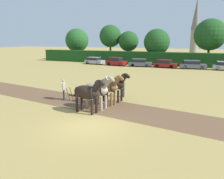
% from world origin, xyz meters
% --- Properties ---
extents(ground_plane, '(240.00, 240.00, 0.00)m').
position_xyz_m(ground_plane, '(0.00, 0.00, 0.00)').
color(ground_plane, '#A88E4C').
extents(plowed_furrow_strip, '(26.54, 7.18, 0.01)m').
position_xyz_m(plowed_furrow_strip, '(-4.94, 4.32, 0.00)').
color(plowed_furrow_strip, brown).
rests_on(plowed_furrow_strip, ground).
extents(hedgerow, '(58.90, 1.81, 2.54)m').
position_xyz_m(hedgerow, '(0.00, 32.89, 1.27)').
color(hedgerow, '#194719').
rests_on(hedgerow, ground).
extents(tree_far_left, '(5.81, 5.81, 7.65)m').
position_xyz_m(tree_far_left, '(-24.27, 37.92, 4.73)').
color(tree_far_left, '#423323').
rests_on(tree_far_left, ground).
extents(tree_left, '(5.00, 5.00, 8.20)m').
position_xyz_m(tree_left, '(-14.47, 36.53, 5.67)').
color(tree_left, '#4C3823').
rests_on(tree_left, ground).
extents(tree_center_left, '(4.42, 4.42, 6.76)m').
position_xyz_m(tree_center_left, '(-10.09, 36.54, 4.53)').
color(tree_center_left, '#4C3823').
rests_on(tree_center_left, ground).
extents(tree_center, '(5.30, 5.30, 7.08)m').
position_xyz_m(tree_center, '(-3.53, 35.21, 4.42)').
color(tree_center, '#4C3823').
rests_on(tree_center, ground).
extents(tree_center_right, '(6.06, 6.06, 8.87)m').
position_xyz_m(tree_center_right, '(6.36, 36.94, 5.82)').
color(tree_center_right, '#423323').
rests_on(tree_center_right, ground).
extents(church_spire, '(2.76, 2.76, 17.93)m').
position_xyz_m(church_spire, '(2.05, 67.30, 9.38)').
color(church_spire, gray).
rests_on(church_spire, ground).
extents(draft_horse_lead_left, '(2.64, 1.22, 2.45)m').
position_xyz_m(draft_horse_lead_left, '(-1.16, 2.06, 1.42)').
color(draft_horse_lead_left, black).
rests_on(draft_horse_lead_left, ground).
extents(draft_horse_lead_right, '(2.66, 1.28, 2.52)m').
position_xyz_m(draft_horse_lead_right, '(-1.00, 3.19, 1.41)').
color(draft_horse_lead_right, '#B2A38E').
rests_on(draft_horse_lead_right, ground).
extents(draft_horse_trail_left, '(2.93, 1.21, 2.44)m').
position_xyz_m(draft_horse_trail_left, '(-0.84, 4.33, 1.40)').
color(draft_horse_trail_left, brown).
rests_on(draft_horse_trail_left, ground).
extents(draft_horse_trail_right, '(2.80, 1.27, 2.43)m').
position_xyz_m(draft_horse_trail_right, '(-0.69, 5.47, 1.41)').
color(draft_horse_trail_right, black).
rests_on(draft_horse_trail_right, ground).
extents(plow, '(1.52, 0.53, 1.13)m').
position_xyz_m(plow, '(-3.39, 4.10, 0.31)').
color(plow, '#4C331E').
rests_on(plow, ground).
extents(farmer_at_plow, '(0.43, 0.61, 1.72)m').
position_xyz_m(farmer_at_plow, '(-4.61, 4.16, 1.01)').
color(farmer_at_plow, '#38332D').
rests_on(farmer_at_plow, ground).
extents(farmer_beside_team, '(0.43, 0.60, 1.72)m').
position_xyz_m(farmer_beside_team, '(-0.37, 6.93, 1.00)').
color(farmer_beside_team, '#4C4C4C').
rests_on(farmer_beside_team, ground).
extents(parked_car_far_left, '(4.04, 2.11, 1.42)m').
position_xyz_m(parked_car_far_left, '(-14.93, 29.39, 0.69)').
color(parked_car_far_left, '#9E9EA8').
rests_on(parked_car_far_left, ground).
extents(parked_car_left, '(4.14, 2.31, 1.57)m').
position_xyz_m(parked_car_left, '(-9.96, 28.89, 0.75)').
color(parked_car_left, maroon).
rests_on(parked_car_left, ground).
extents(parked_car_center_left, '(4.42, 2.34, 1.43)m').
position_xyz_m(parked_car_center_left, '(-5.23, 28.99, 0.69)').
color(parked_car_center_left, '#565B66').
rests_on(parked_car_center_left, ground).
extents(parked_car_center, '(4.16, 2.17, 1.41)m').
position_xyz_m(parked_car_center, '(-0.62, 29.21, 0.69)').
color(parked_car_center, maroon).
rests_on(parked_car_center, ground).
extents(parked_car_center_right, '(4.55, 2.42, 1.45)m').
position_xyz_m(parked_car_center_right, '(3.97, 29.37, 0.70)').
color(parked_car_center_right, '#565B66').
rests_on(parked_car_center_right, ground).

